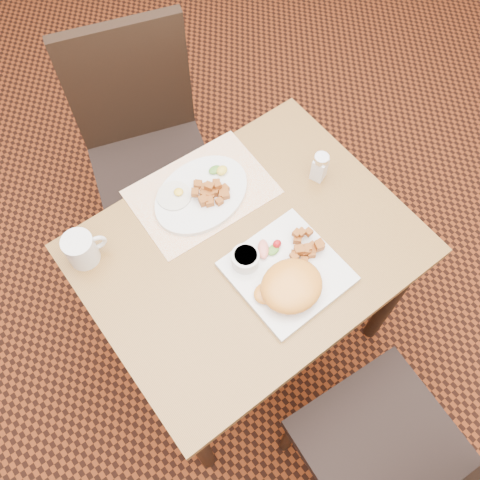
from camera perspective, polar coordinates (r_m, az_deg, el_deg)
name	(u,v)px	position (r m, az deg, el deg)	size (l,w,h in m)	color
ground	(246,332)	(2.19, 0.61, -9.78)	(8.00, 8.00, 0.00)	black
table	(248,264)	(1.59, 0.82, -2.60)	(0.90, 0.70, 0.75)	olive
chair_near	(411,473)	(1.61, 17.81, -22.54)	(0.46, 0.47, 0.97)	black
chair_far	(146,143)	(1.99, -10.03, 10.17)	(0.53, 0.54, 0.97)	black
placemat	(202,192)	(1.59, -4.10, 5.12)	(0.40, 0.28, 0.00)	white
plate_square	(287,272)	(1.46, 5.05, -3.39)	(0.28, 0.28, 0.02)	silver
plate_oval	(201,195)	(1.57, -4.13, 4.86)	(0.30, 0.23, 0.02)	silver
hollandaise_mound	(291,286)	(1.40, 5.45, -4.95)	(0.18, 0.15, 0.06)	orange
ramekin	(245,258)	(1.43, 0.57, -1.98)	(0.08, 0.08, 0.04)	silver
garnish_sq	(269,248)	(1.46, 3.07, -0.87)	(0.08, 0.07, 0.03)	#387223
fried_egg	(175,195)	(1.56, -6.99, 4.76)	(0.10, 0.10, 0.02)	white
garnish_ov	(219,170)	(1.60, -2.25, 7.46)	(0.06, 0.05, 0.02)	#387223
salt_shaker	(320,167)	(1.59, 8.51, 7.74)	(0.05, 0.05, 0.10)	white
coffee_mug	(82,249)	(1.50, -16.54, -0.94)	(0.12, 0.09, 0.10)	silver
home_fries_sq	(307,247)	(1.47, 7.13, -0.78)	(0.11, 0.10, 0.04)	#AC591B
home_fries_ov	(211,192)	(1.55, -3.16, 5.09)	(0.11, 0.11, 0.04)	#AC591B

